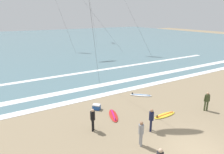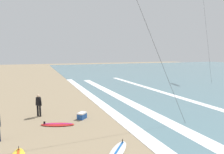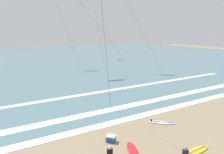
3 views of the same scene
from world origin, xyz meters
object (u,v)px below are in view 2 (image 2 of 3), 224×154
object	(u,v)px
surfer_mid_group	(39,103)
cooler_box	(82,116)
surfboard_right_spare	(117,151)
surfboard_left_pile	(58,124)

from	to	relation	value
surfer_mid_group	cooler_box	size ratio (longest dim) A/B	2.12
surfer_mid_group	surfboard_right_spare	xyz separation A→B (m)	(6.64, 3.22, -0.91)
cooler_box	surfer_mid_group	bearing A→B (deg)	-120.79
cooler_box	surfboard_left_pile	bearing A→B (deg)	-70.49
surfer_mid_group	surfboard_right_spare	bearing A→B (deg)	25.87
cooler_box	surfboard_right_spare	bearing A→B (deg)	5.47
surfer_mid_group	surfboard_right_spare	distance (m)	7.44
surfer_mid_group	surfboard_right_spare	size ratio (longest dim) A/B	0.81
surfboard_left_pile	surfboard_right_spare	distance (m)	4.92
surfboard_right_spare	cooler_box	bearing A→B (deg)	-174.53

